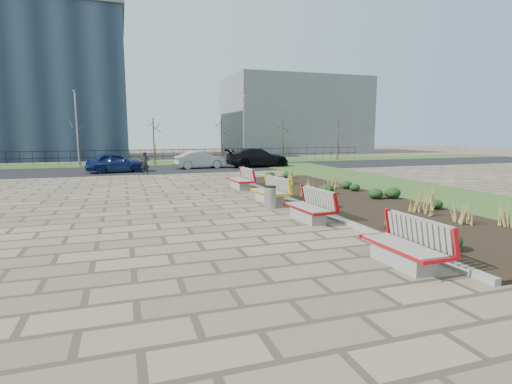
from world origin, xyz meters
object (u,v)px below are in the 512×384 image
object	(u,v)px
bench_a	(402,243)
bench_d	(240,179)
car_black	(257,158)
lamp_east	(244,130)
bench_b	(308,205)
car_silver	(201,160)
pedestrian	(145,164)
car_blue	(116,162)
litter_bin	(270,197)
bench_c	(269,190)
lamp_west	(77,130)

from	to	relation	value
bench_a	bench_d	distance (m)	12.52
car_black	lamp_east	bearing A→B (deg)	-4.47
bench_b	car_silver	distance (m)	19.72
pedestrian	car_blue	size ratio (longest dim) A/B	0.37
bench_b	car_silver	bearing A→B (deg)	86.12
litter_bin	pedestrian	bearing A→B (deg)	105.75
bench_c	bench_b	bearing A→B (deg)	-97.18
car_silver	litter_bin	bearing A→B (deg)	172.29
bench_b	lamp_west	distance (m)	25.56
bench_d	lamp_east	bearing A→B (deg)	70.71
pedestrian	bench_d	bearing A→B (deg)	-45.39
bench_b	lamp_east	bearing A→B (deg)	74.85
bench_c	lamp_west	distance (m)	22.24
bench_c	lamp_west	bearing A→B (deg)	106.86
bench_c	car_silver	bearing A→B (deg)	82.09
bench_a	pedestrian	xyz separation A→B (m)	(-4.21, 20.70, 0.27)
bench_a	lamp_east	distance (m)	28.98
bench_c	lamp_east	distance (m)	20.95
bench_c	lamp_east	xyz separation A→B (m)	(5.00, 20.18, 2.54)
bench_d	pedestrian	bearing A→B (deg)	115.43
pedestrian	lamp_west	world-z (taller)	lamp_west
car_silver	lamp_east	xyz separation A→B (m)	(4.79, 4.07, 2.36)
car_black	lamp_west	distance (m)	14.69
bench_d	car_blue	bearing A→B (deg)	118.35
bench_d	car_black	distance (m)	12.54
car_black	lamp_east	xyz separation A→B (m)	(0.15, 4.34, 2.26)
pedestrian	car_black	bearing A→B (deg)	37.85
litter_bin	car_blue	size ratio (longest dim) A/B	0.20
car_silver	lamp_east	size ratio (longest dim) A/B	0.67
bench_c	lamp_east	bearing A→B (deg)	68.91
bench_c	pedestrian	size ratio (longest dim) A/B	1.37
bench_c	bench_d	size ratio (longest dim) A/B	1.00
bench_c	car_black	xyz separation A→B (m)	(4.85, 15.84, 0.28)
bench_b	bench_d	size ratio (longest dim) A/B	1.00
bench_b	pedestrian	xyz separation A→B (m)	(-4.21, 16.06, 0.27)
bench_a	litter_bin	xyz separation A→B (m)	(-0.38, 7.09, -0.09)
bench_d	lamp_west	world-z (taller)	lamp_west
car_blue	bench_c	bearing A→B (deg)	-164.73
bench_d	car_silver	world-z (taller)	car_silver
car_silver	lamp_west	distance (m)	10.34
lamp_west	lamp_east	size ratio (longest dim) A/B	1.00
bench_b	lamp_east	xyz separation A→B (m)	(5.00, 23.79, 2.54)
bench_b	bench_d	world-z (taller)	same
car_black	bench_c	bearing A→B (deg)	160.50
car_black	lamp_west	size ratio (longest dim) A/B	0.87
bench_c	lamp_east	world-z (taller)	lamp_east
bench_d	bench_b	bearing A→B (deg)	-91.84
bench_a	car_blue	size ratio (longest dim) A/B	0.51
pedestrian	car_blue	bearing A→B (deg)	146.65
bench_b	bench_d	xyz separation A→B (m)	(0.00, 7.88, 0.00)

